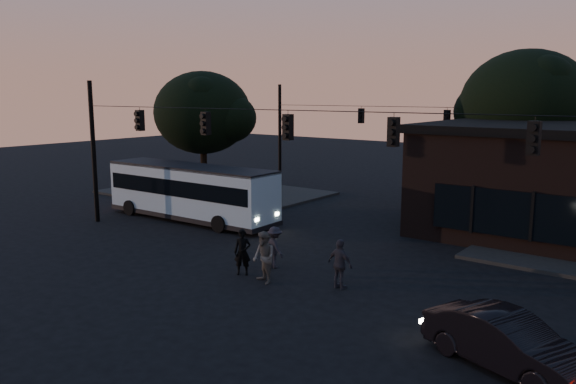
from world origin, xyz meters
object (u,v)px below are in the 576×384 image
Objects in this scene: car at (507,342)px; pedestrian_d at (275,247)px; pedestrian_a at (243,252)px; pedestrian_b at (264,258)px; bus at (190,190)px; pedestrian_c at (340,264)px.

pedestrian_d reaches higher than car.
pedestrian_b reaches higher than pedestrian_a.
car is 10.28m from pedestrian_d.
pedestrian_b is 1.16× the size of pedestrian_d.
bus is at bearing 88.51° from car.
pedestrian_c is at bearing 87.58° from car.
pedestrian_a is 0.92× the size of pedestrian_b.
bus is at bearing 117.01° from pedestrian_a.
pedestrian_a is at bearing 97.92° from pedestrian_d.
pedestrian_b is 2.79m from pedestrian_c.
bus reaches higher than pedestrian_b.
pedestrian_b is at bearing 33.38° from pedestrian_c.
car is 2.26× the size of pedestrian_b.
car is 2.61× the size of pedestrian_d.
pedestrian_d is (-9.83, 2.99, 0.12)m from car.
pedestrian_c is at bearing 48.92° from pedestrian_b.
bus is 5.59× the size of pedestrian_b.
car is at bearing -39.73° from pedestrian_a.
bus is 20.06m from car.
pedestrian_b is (1.26, -0.25, 0.07)m from pedestrian_a.
car is 2.41× the size of pedestrian_c.
bus is at bearing 0.90° from pedestrian_d.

